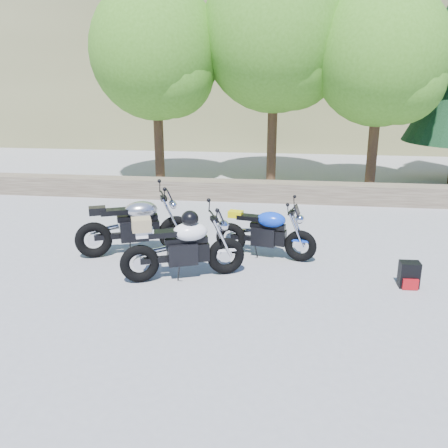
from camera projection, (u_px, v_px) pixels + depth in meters
The scene contains 9 objects.
ground at pixel (204, 287), 7.94m from camera, with size 90.00×90.00×0.00m, color gray.
stone_wall at pixel (238, 190), 13.07m from camera, with size 22.00×0.55×0.50m, color brown.
tree_decid_left at pixel (159, 56), 13.87m from camera, with size 3.67×3.67×5.62m.
tree_decid_mid at pixel (279, 40), 13.74m from camera, with size 4.08×4.08×6.24m.
tree_decid_right at pixel (385, 61), 13.01m from camera, with size 3.54×3.54×5.41m.
silver_bike at pixel (136, 226), 9.22m from camera, with size 2.09×1.03×1.10m.
white_bike at pixel (183, 246), 8.13m from camera, with size 2.00×0.94×1.15m.
blue_bike at pixel (266, 233), 9.07m from camera, with size 1.89×0.67×0.95m.
backpack at pixel (409, 275), 7.90m from camera, with size 0.32×0.27×0.42m.
Camera 1 is at (1.21, -7.17, 3.36)m, focal length 40.00 mm.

